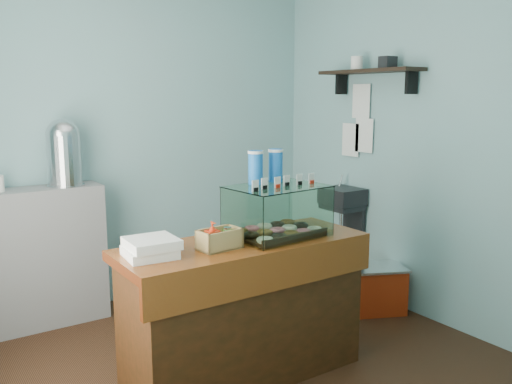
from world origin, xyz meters
TOP-DOWN VIEW (x-y plane):
  - ground at (0.00, 0.00)m, footprint 3.50×3.50m
  - room_shell at (0.03, 0.01)m, footprint 3.54×3.04m
  - counter at (0.00, -0.25)m, footprint 1.60×0.60m
  - back_shelf at (-0.90, 1.32)m, footprint 1.00×0.32m
  - display_case at (0.26, -0.23)m, footprint 0.64×0.49m
  - condiment_crate at (-0.21, -0.31)m, footprint 0.26×0.17m
  - pastry_boxes at (-0.61, -0.23)m, footprint 0.30×0.30m
  - coffee_urn at (-0.66, 1.31)m, footprint 0.29×0.29m
  - red_cooler at (1.51, 0.03)m, footprint 0.55×0.50m

SIDE VIEW (x-z plane):
  - ground at x=0.00m, z-range 0.00..0.00m
  - red_cooler at x=1.51m, z-range 0.00..0.39m
  - counter at x=0.00m, z-range 0.01..0.91m
  - back_shelf at x=-0.90m, z-range 0.00..1.10m
  - pastry_boxes at x=-0.61m, z-range 0.90..1.01m
  - condiment_crate at x=-0.21m, z-range 0.88..1.05m
  - display_case at x=0.26m, z-range 0.80..1.35m
  - coffee_urn at x=-0.66m, z-range 1.11..1.64m
  - room_shell at x=0.03m, z-range 0.30..3.12m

